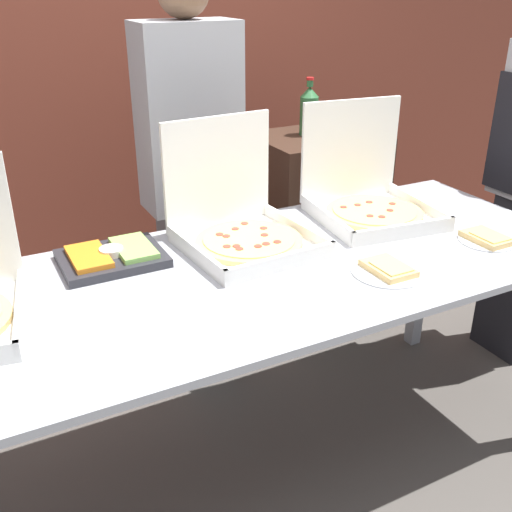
{
  "coord_description": "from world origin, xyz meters",
  "views": [
    {
      "loc": [
        -0.83,
        -1.58,
        1.76
      ],
      "look_at": [
        0.0,
        0.0,
        0.92
      ],
      "focal_mm": 42.0,
      "sensor_mm": 36.0,
      "label": 1
    }
  ],
  "objects_px": {
    "soda_bottle": "(309,110)",
    "paper_plate_front_right": "(487,239)",
    "pizza_box_near_right": "(368,197)",
    "pizza_box_near_left": "(241,224)",
    "soda_can_silver": "(318,116)",
    "veggie_tray": "(112,257)",
    "paper_plate_front_center": "(388,269)",
    "person_guest_plaid": "(192,187)"
  },
  "relations": [
    {
      "from": "paper_plate_front_right",
      "to": "veggie_tray",
      "type": "bearing_deg",
      "value": 159.92
    },
    {
      "from": "pizza_box_near_left",
      "to": "person_guest_plaid",
      "type": "bearing_deg",
      "value": 85.68
    },
    {
      "from": "paper_plate_front_right",
      "to": "soda_can_silver",
      "type": "distance_m",
      "value": 1.2
    },
    {
      "from": "soda_bottle",
      "to": "person_guest_plaid",
      "type": "height_order",
      "value": "person_guest_plaid"
    },
    {
      "from": "paper_plate_front_center",
      "to": "person_guest_plaid",
      "type": "distance_m",
      "value": 0.97
    },
    {
      "from": "paper_plate_front_right",
      "to": "soda_bottle",
      "type": "distance_m",
      "value": 1.12
    },
    {
      "from": "pizza_box_near_left",
      "to": "soda_can_silver",
      "type": "height_order",
      "value": "pizza_box_near_left"
    },
    {
      "from": "pizza_box_near_left",
      "to": "soda_bottle",
      "type": "relative_size",
      "value": 1.75
    },
    {
      "from": "paper_plate_front_right",
      "to": "person_guest_plaid",
      "type": "height_order",
      "value": "person_guest_plaid"
    },
    {
      "from": "paper_plate_front_right",
      "to": "soda_can_silver",
      "type": "height_order",
      "value": "soda_can_silver"
    },
    {
      "from": "soda_bottle",
      "to": "paper_plate_front_right",
      "type": "bearing_deg",
      "value": -84.31
    },
    {
      "from": "pizza_box_near_right",
      "to": "person_guest_plaid",
      "type": "distance_m",
      "value": 0.74
    },
    {
      "from": "pizza_box_near_left",
      "to": "paper_plate_front_right",
      "type": "xyz_separation_m",
      "value": [
        0.81,
        -0.4,
        -0.06
      ]
    },
    {
      "from": "pizza_box_near_right",
      "to": "veggie_tray",
      "type": "xyz_separation_m",
      "value": [
        -1.04,
        0.04,
        -0.06
      ]
    },
    {
      "from": "soda_bottle",
      "to": "pizza_box_near_left",
      "type": "bearing_deg",
      "value": -136.14
    },
    {
      "from": "pizza_box_near_right",
      "to": "veggie_tray",
      "type": "height_order",
      "value": "pizza_box_near_right"
    },
    {
      "from": "pizza_box_near_right",
      "to": "soda_can_silver",
      "type": "xyz_separation_m",
      "value": [
        0.23,
        0.75,
        0.16
      ]
    },
    {
      "from": "paper_plate_front_center",
      "to": "soda_bottle",
      "type": "relative_size",
      "value": 0.89
    },
    {
      "from": "paper_plate_front_right",
      "to": "veggie_tray",
      "type": "relative_size",
      "value": 0.59
    },
    {
      "from": "pizza_box_near_right",
      "to": "paper_plate_front_right",
      "type": "distance_m",
      "value": 0.49
    },
    {
      "from": "pizza_box_near_right",
      "to": "person_guest_plaid",
      "type": "bearing_deg",
      "value": 149.03
    },
    {
      "from": "paper_plate_front_right",
      "to": "paper_plate_front_center",
      "type": "relative_size",
      "value": 0.82
    },
    {
      "from": "pizza_box_near_right",
      "to": "veggie_tray",
      "type": "relative_size",
      "value": 1.47
    },
    {
      "from": "paper_plate_front_right",
      "to": "paper_plate_front_center",
      "type": "bearing_deg",
      "value": -176.12
    },
    {
      "from": "pizza_box_near_right",
      "to": "paper_plate_front_center",
      "type": "height_order",
      "value": "pizza_box_near_right"
    },
    {
      "from": "person_guest_plaid",
      "to": "veggie_tray",
      "type": "bearing_deg",
      "value": 41.79
    },
    {
      "from": "soda_can_silver",
      "to": "pizza_box_near_right",
      "type": "bearing_deg",
      "value": -107.26
    },
    {
      "from": "paper_plate_front_center",
      "to": "person_guest_plaid",
      "type": "height_order",
      "value": "person_guest_plaid"
    },
    {
      "from": "pizza_box_near_right",
      "to": "person_guest_plaid",
      "type": "height_order",
      "value": "person_guest_plaid"
    },
    {
      "from": "person_guest_plaid",
      "to": "paper_plate_front_right",
      "type": "bearing_deg",
      "value": 132.49
    },
    {
      "from": "veggie_tray",
      "to": "soda_bottle",
      "type": "xyz_separation_m",
      "value": [
        1.16,
        0.61,
        0.27
      ]
    },
    {
      "from": "pizza_box_near_left",
      "to": "paper_plate_front_right",
      "type": "height_order",
      "value": "pizza_box_near_left"
    },
    {
      "from": "soda_can_silver",
      "to": "pizza_box_near_left",
      "type": "bearing_deg",
      "value": -136.64
    },
    {
      "from": "veggie_tray",
      "to": "soda_can_silver",
      "type": "distance_m",
      "value": 1.48
    },
    {
      "from": "pizza_box_near_right",
      "to": "pizza_box_near_left",
      "type": "xyz_separation_m",
      "value": [
        -0.58,
        -0.02,
        -0.0
      ]
    },
    {
      "from": "paper_plate_front_center",
      "to": "person_guest_plaid",
      "type": "bearing_deg",
      "value": 109.41
    },
    {
      "from": "pizza_box_near_right",
      "to": "paper_plate_front_right",
      "type": "height_order",
      "value": "pizza_box_near_right"
    },
    {
      "from": "pizza_box_near_right",
      "to": "paper_plate_front_right",
      "type": "xyz_separation_m",
      "value": [
        0.22,
        -0.43,
        -0.07
      ]
    },
    {
      "from": "pizza_box_near_right",
      "to": "pizza_box_near_left",
      "type": "relative_size",
      "value": 1.05
    },
    {
      "from": "paper_plate_front_right",
      "to": "pizza_box_near_right",
      "type": "bearing_deg",
      "value": 117.69
    },
    {
      "from": "pizza_box_near_left",
      "to": "veggie_tray",
      "type": "xyz_separation_m",
      "value": [
        -0.46,
        0.06,
        -0.06
      ]
    },
    {
      "from": "pizza_box_near_right",
      "to": "paper_plate_front_center",
      "type": "xyz_separation_m",
      "value": [
        -0.26,
        -0.46,
        -0.07
      ]
    }
  ]
}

